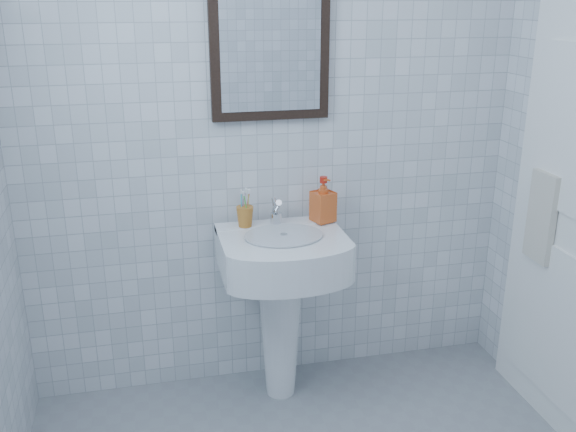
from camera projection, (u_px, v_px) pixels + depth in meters
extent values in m
cube|color=white|center=(272.00, 116.00, 2.75)|extent=(2.20, 0.02, 2.50)
cone|color=white|center=(280.00, 329.00, 2.87)|extent=(0.21, 0.21, 0.66)
cube|color=white|center=(282.00, 252.00, 2.70)|extent=(0.52, 0.37, 0.16)
cube|color=white|center=(275.00, 225.00, 2.81)|extent=(0.52, 0.09, 0.03)
cylinder|color=silver|center=(284.00, 235.00, 2.65)|extent=(0.33, 0.33, 0.01)
cylinder|color=silver|center=(276.00, 218.00, 2.78)|extent=(0.05, 0.05, 0.05)
cylinder|color=silver|center=(277.00, 206.00, 2.74)|extent=(0.03, 0.10, 0.08)
cylinder|color=silver|center=(275.00, 208.00, 2.78)|extent=(0.03, 0.05, 0.09)
imported|color=#E55A16|center=(323.00, 199.00, 2.79)|extent=(0.11, 0.12, 0.20)
cube|color=black|center=(270.00, 44.00, 2.63)|extent=(0.50, 0.04, 0.62)
cube|color=white|center=(271.00, 45.00, 2.61)|extent=(0.42, 0.00, 0.54)
torus|color=silver|center=(552.00, 175.00, 2.60)|extent=(0.01, 0.18, 0.18)
cube|color=beige|center=(541.00, 217.00, 2.66)|extent=(0.03, 0.16, 0.38)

